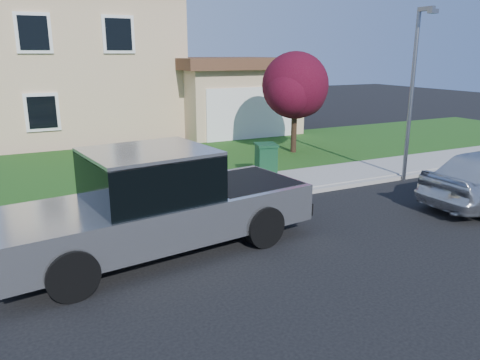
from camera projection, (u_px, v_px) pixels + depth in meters
name	position (u px, v px, depth m)	size (l,w,h in m)	color
ground	(223.00, 258.00, 9.09)	(80.00, 80.00, 0.00)	black
curb	(212.00, 206.00, 12.01)	(40.00, 0.20, 0.12)	gray
sidewalk	(196.00, 194.00, 12.96)	(40.00, 2.00, 0.15)	gray
lawn	(151.00, 162.00, 16.86)	(40.00, 7.00, 0.10)	#124012
house	(109.00, 68.00, 22.99)	(14.00, 11.30, 6.85)	tan
pickup_truck	(157.00, 205.00, 9.21)	(6.60, 2.99, 2.09)	black
woman	(174.00, 188.00, 10.81)	(0.62, 0.43, 1.77)	tan
ornamental_tree	(296.00, 89.00, 17.77)	(2.80, 2.52, 3.84)	black
trash_bin	(266.00, 160.00, 14.46)	(0.79, 0.86, 1.03)	#103C20
street_lamp	(414.00, 86.00, 13.86)	(0.26, 0.66, 5.12)	slate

